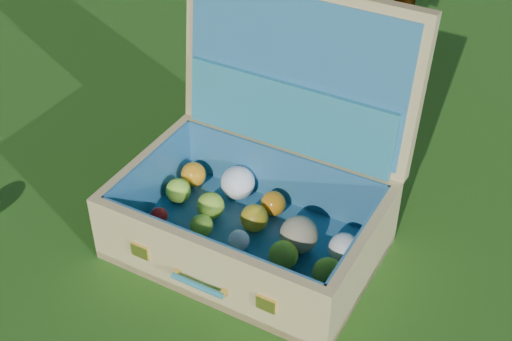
{
  "coord_description": "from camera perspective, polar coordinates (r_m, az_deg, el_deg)",
  "views": [
    {
      "loc": [
        0.38,
        -1.36,
        1.25
      ],
      "look_at": [
        0.04,
        -0.02,
        0.19
      ],
      "focal_mm": 50.0,
      "sensor_mm": 36.0,
      "label": 1
    }
  ],
  "objects": [
    {
      "name": "ground",
      "position": [
        1.88,
        -0.95,
        -3.9
      ],
      "size": [
        60.0,
        60.0,
        0.0
      ],
      "primitive_type": "plane",
      "color": "#215114",
      "rests_on": "ground"
    },
    {
      "name": "suitcase",
      "position": [
        1.75,
        0.63,
        -0.57
      ],
      "size": [
        0.73,
        0.65,
        0.6
      ],
      "rotation": [
        0.0,
        0.0,
        -0.26
      ],
      "color": "#DCBE76",
      "rests_on": "ground"
    }
  ]
}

